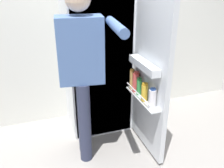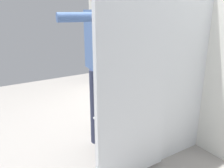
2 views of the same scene
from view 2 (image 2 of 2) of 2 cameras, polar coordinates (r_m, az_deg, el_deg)
ground_plane at (r=2.55m, az=1.25°, el=-16.34°), size 6.06×6.06×0.00m
kitchen_wall at (r=2.70m, az=17.51°, el=13.18°), size 4.40×0.10×2.50m
refrigerator at (r=2.46m, az=11.15°, el=3.42°), size 0.74×1.26×1.67m
person at (r=2.38m, az=-2.62°, el=7.52°), size 0.54×0.76×1.68m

